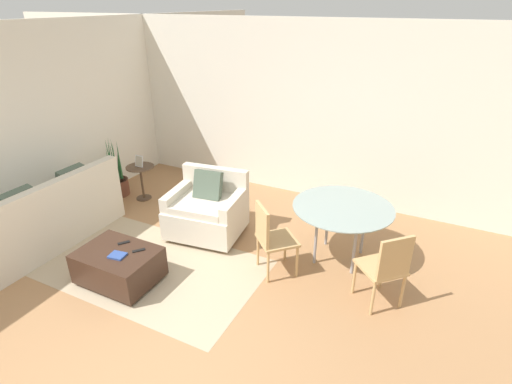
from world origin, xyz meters
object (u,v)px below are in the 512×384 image
Objects in this scene: picture_frame at (139,161)px; dining_chair_near_right at (387,265)px; ottoman at (119,265)px; tv_remote_secondary at (124,243)px; side_table at (141,176)px; book_stack at (117,255)px; dining_table at (343,212)px; couch at (47,220)px; tv_remote_primary at (139,250)px; potted_plant at (117,181)px; armchair at (207,210)px; dining_chair_near_left at (270,235)px.

dining_chair_near_right is (4.00, -0.87, -0.14)m from picture_frame.
dining_chair_near_right is at bearing 18.33° from ottoman.
tv_remote_secondary is 2.00m from side_table.
dining_chair_near_right is (2.84, 0.75, 0.11)m from tv_remote_secondary.
dining_table reaches higher than book_stack.
tv_remote_primary is (1.68, -0.11, 0.09)m from couch.
book_stack is 1.06× the size of picture_frame.
couch is 14.62× the size of tv_remote_primary.
couch is at bearing -81.25° from potted_plant.
dining_table is at bearing 7.17° from armchair.
couch is at bearing -170.79° from dining_chair_near_right.
book_stack is at bearing -45.36° from potted_plant.
armchair reaches higher than dining_chair_near_left.
book_stack is at bearing -141.48° from dining_table.
potted_plant reaches higher than side_table.
armchair is 1.23m from dining_chair_near_left.
tv_remote_primary reaches higher than ottoman.
dining_chair_near_left and dining_chair_near_right have the same top height.
dining_chair_near_right is at bearing 9.21° from couch.
potted_plant is 3.86m from dining_table.
armchair reaches higher than tv_remote_secondary.
side_table is (-1.28, 1.86, -0.01)m from book_stack.
tv_remote_primary is at bearing -9.86° from tv_remote_secondary.
couch is 1.57m from book_stack.
couch is at bearing -99.35° from side_table.
armchair reaches higher than dining_table.
tv_remote_secondary is 0.11× the size of dining_table.
potted_plant is 0.65m from picture_frame.
armchair is at bearing -16.11° from picture_frame.
ottoman is at bearing -104.00° from armchair.
side_table is at bearing 167.69° from dining_chair_near_right.
armchair is 1.17× the size of dining_chair_near_right.
tv_remote_primary is 2.50m from potted_plant.
dining_chair_near_left is at bearing 31.92° from ottoman.
dining_table is 1.34× the size of dining_chair_near_left.
book_stack is at bearing -125.77° from tv_remote_primary.
tv_remote_primary is at bearing -95.79° from armchair.
tv_remote_secondary is (-0.39, -1.18, 0.05)m from armchair.
ottoman is 0.88× the size of potted_plant.
tv_remote_secondary is (-0.13, 0.23, -0.01)m from book_stack.
armchair reaches higher than tv_remote_primary.
picture_frame is (-1.16, 1.63, 0.25)m from tv_remote_secondary.
book_stack is at bearing -39.08° from ottoman.
picture_frame is at bearing 130.33° from tv_remote_primary.
armchair reaches higher than book_stack.
dining_chair_near_right is at bearing -10.19° from potted_plant.
picture_frame is (-1.42, 1.67, 0.25)m from tv_remote_primary.
dining_table reaches higher than tv_remote_primary.
side_table is at bearing 80.65° from couch.
potted_plant reaches higher than dining_chair_near_right.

